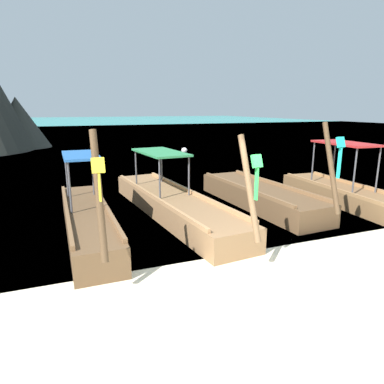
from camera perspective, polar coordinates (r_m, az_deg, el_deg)
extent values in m
plane|color=beige|center=(6.26, 12.58, -15.82)|extent=(120.00, 120.00, 0.00)
plane|color=teal|center=(66.21, -18.88, 10.40)|extent=(120.00, 120.00, 0.00)
cube|color=brown|center=(8.94, -16.90, -4.74)|extent=(1.05, 5.51, 0.62)
cube|color=brown|center=(8.82, -20.04, -2.80)|extent=(0.13, 5.06, 0.10)
cube|color=brown|center=(8.88, -14.11, -2.26)|extent=(0.13, 5.06, 0.10)
cylinder|color=brown|center=(5.80, -15.15, -0.61)|extent=(0.13, 0.70, 2.12)
cube|color=yellow|center=(5.55, -15.30, 4.28)|extent=(0.20, 0.12, 0.25)
cube|color=yellow|center=(5.60, -15.05, 0.74)|extent=(0.03, 0.08, 0.45)
cylinder|color=#4C4C51|center=(8.55, -19.58, 0.65)|extent=(0.05, 0.05, 1.23)
cylinder|color=#4C4C51|center=(8.60, -14.93, 1.06)|extent=(0.05, 0.05, 1.23)
cylinder|color=#4C4C51|center=(10.17, -20.03, 2.60)|extent=(0.05, 0.05, 1.23)
cylinder|color=#4C4C51|center=(10.21, -16.11, 2.94)|extent=(0.05, 0.05, 1.23)
cube|color=#235BA3|center=(9.27, -17.98, 5.81)|extent=(0.87, 1.86, 0.06)
cube|color=olive|center=(10.03, -3.25, -2.23)|extent=(1.97, 7.02, 0.59)
cube|color=#AF7F52|center=(9.72, -6.52, -0.71)|extent=(0.71, 6.35, 0.10)
cube|color=#AF7F52|center=(10.19, -0.18, 0.06)|extent=(0.71, 6.35, 0.10)
cylinder|color=brown|center=(6.63, 9.47, 0.64)|extent=(0.20, 0.80, 2.00)
cube|color=green|center=(6.38, 10.67, 5.05)|extent=(0.21, 0.15, 0.25)
cube|color=green|center=(6.44, 10.61, 1.29)|extent=(0.04, 0.08, 0.61)
cylinder|color=#4C4C51|center=(9.50, -5.38, 2.16)|extent=(0.05, 0.05, 1.12)
cylinder|color=#4C4C51|center=(9.86, -0.52, 2.64)|extent=(0.05, 0.05, 1.12)
cylinder|color=#4C4C51|center=(11.43, -9.26, 4.00)|extent=(0.05, 0.05, 1.12)
cylinder|color=#4C4C51|center=(11.73, -5.07, 4.38)|extent=(0.05, 0.05, 1.12)
cube|color=#2D844C|center=(10.52, -5.28, 6.56)|extent=(1.31, 2.37, 0.06)
cube|color=brown|center=(11.18, 11.07, -0.72)|extent=(1.63, 5.33, 0.61)
cube|color=brown|center=(10.75, 8.37, 0.76)|extent=(0.33, 4.85, 0.10)
cube|color=brown|center=(11.47, 13.76, 1.34)|extent=(0.33, 4.85, 0.10)
cylinder|color=brown|center=(8.82, 22.07, 3.69)|extent=(0.16, 0.78, 2.14)
cube|color=#1ECCBC|center=(8.61, 23.39, 7.58)|extent=(0.21, 0.14, 0.25)
cube|color=#1ECCBC|center=(8.65, 23.19, 4.43)|extent=(0.03, 0.08, 0.71)
cube|color=brown|center=(11.90, 25.87, -1.24)|extent=(1.64, 6.58, 0.51)
cube|color=#9F7246|center=(11.44, 23.90, -0.02)|extent=(0.44, 5.99, 0.10)
cube|color=#9F7246|center=(12.25, 28.02, 0.38)|extent=(0.44, 5.99, 0.10)
cylinder|color=#4C4C51|center=(11.30, 25.32, 3.05)|extent=(0.05, 0.05, 1.40)
cylinder|color=#4C4C51|center=(11.91, 28.42, 3.20)|extent=(0.05, 0.05, 1.40)
cylinder|color=#4C4C51|center=(12.77, 19.39, 4.69)|extent=(0.05, 0.05, 1.40)
cylinder|color=#4C4C51|center=(13.32, 22.42, 4.77)|extent=(0.05, 0.05, 1.40)
cube|color=#AD2323|center=(12.21, 24.08, 7.36)|extent=(1.19, 2.21, 0.06)
cone|color=#32352F|center=(30.52, -26.87, 10.23)|extent=(4.67, 4.67, 3.89)
sphere|color=white|center=(23.71, -1.28, 6.87)|extent=(0.41, 0.41, 0.41)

